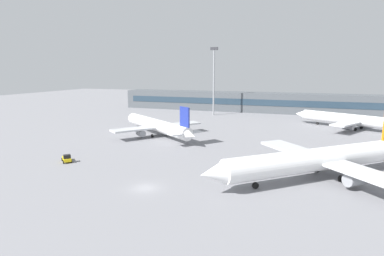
% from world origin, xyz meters
% --- Properties ---
extents(ground_plane, '(400.00, 400.00, 0.00)m').
position_xyz_m(ground_plane, '(0.00, 40.00, 0.00)').
color(ground_plane, gray).
extents(terminal_building, '(127.79, 12.13, 9.00)m').
position_xyz_m(terminal_building, '(0.00, 107.24, 4.50)').
color(terminal_building, '#4C5156').
rests_on(terminal_building, ground_plane).
extents(airplane_near, '(37.18, 34.84, 11.65)m').
position_xyz_m(airplane_near, '(27.18, 15.00, 3.55)').
color(airplane_near, white).
rests_on(airplane_near, ground_plane).
extents(airplane_mid, '(34.68, 27.34, 10.08)m').
position_xyz_m(airplane_mid, '(-17.75, 40.42, 3.07)').
color(airplane_mid, white).
rests_on(airplane_mid, ground_plane).
extents(airplane_far, '(38.07, 27.61, 10.29)m').
position_xyz_m(airplane_far, '(38.95, 71.71, 3.14)').
color(airplane_far, silver).
rests_on(airplane_far, ground_plane).
extents(baggage_tug_yellow, '(3.68, 3.53, 1.75)m').
position_xyz_m(baggage_tug_yellow, '(-23.09, 8.08, 0.80)').
color(baggage_tug_yellow, yellow).
rests_on(baggage_tug_yellow, ground_plane).
extents(floodlight_tower_west, '(3.20, 0.80, 28.93)m').
position_xyz_m(floodlight_tower_west, '(-13.77, 88.88, 16.53)').
color(floodlight_tower_west, gray).
rests_on(floodlight_tower_west, ground_plane).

